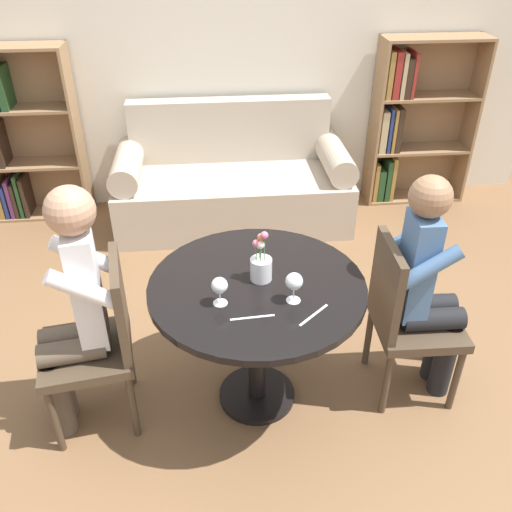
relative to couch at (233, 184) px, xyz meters
The scene contains 15 objects.
ground_plane 1.99m from the couch, 90.00° to the right, with size 16.00×16.00×0.00m, color brown.
back_wall 1.12m from the couch, 90.00° to the left, with size 5.20×0.05×2.70m.
round_table 1.99m from the couch, 90.00° to the right, with size 1.01×1.01×0.74m.
couch is the anchor object (origin of this frame).
bookshelf_left 1.77m from the couch, behind, with size 0.84×0.28×1.36m.
bookshelf_right 1.56m from the couch, 10.19° to the left, with size 0.84×0.28×1.36m.
chair_left 2.14m from the couch, 110.45° to the right, with size 0.48×0.48×0.90m.
chair_right 2.10m from the couch, 69.22° to the right, with size 0.43×0.43×0.90m.
person_left 2.21m from the couch, 112.33° to the right, with size 0.45×0.38×1.29m.
person_right 2.16m from the couch, 66.98° to the right, with size 0.42×0.35×1.24m.
wine_glass_left 2.17m from the couch, 94.76° to the right, with size 0.07×0.07×0.13m.
wine_glass_right 2.18m from the couch, 86.04° to the right, with size 0.08×0.08×0.14m.
flower_vase 2.00m from the couch, 89.36° to the right, with size 0.10×0.10×0.26m.
knife_left_setting 2.27m from the couch, 84.42° to the right, with size 0.15×0.13×0.00m.
fork_left_setting 2.25m from the couch, 91.13° to the right, with size 0.19×0.02×0.00m.
Camera 1 is at (-0.20, -2.01, 2.21)m, focal length 38.00 mm.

